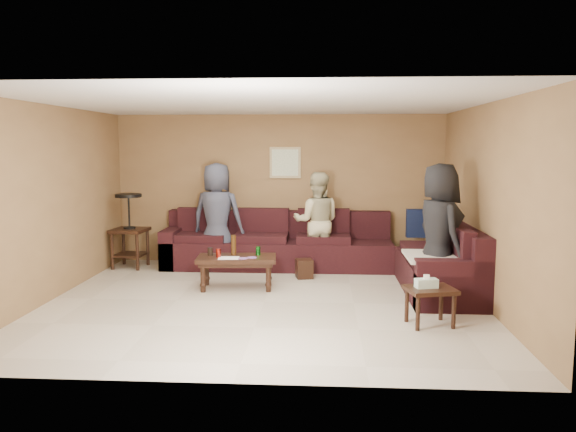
% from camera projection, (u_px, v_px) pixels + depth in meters
% --- Properties ---
extents(room, '(5.60, 5.50, 2.50)m').
position_uv_depth(room, '(264.00, 171.00, 6.96)').
color(room, '#BFB5A1').
rests_on(room, ground).
extents(sectional_sofa, '(4.65, 2.90, 0.97)m').
position_uv_depth(sectional_sofa, '(327.00, 255.00, 8.57)').
color(sectional_sofa, black).
rests_on(sectional_sofa, ground).
extents(coffee_table, '(1.12, 0.62, 0.73)m').
position_uv_depth(coffee_table, '(236.00, 261.00, 7.79)').
color(coffee_table, black).
rests_on(coffee_table, ground).
extents(end_table_left, '(0.57, 0.57, 1.21)m').
position_uv_depth(end_table_left, '(130.00, 229.00, 9.13)').
color(end_table_left, black).
rests_on(end_table_left, ground).
extents(side_table_right, '(0.60, 0.53, 0.57)m').
position_uv_depth(side_table_right, '(430.00, 292.00, 6.18)').
color(side_table_right, black).
rests_on(side_table_right, ground).
extents(waste_bin, '(0.29, 0.29, 0.29)m').
position_uv_depth(waste_bin, '(304.00, 269.00, 8.44)').
color(waste_bin, black).
rests_on(waste_bin, ground).
extents(wall_art, '(0.52, 0.04, 0.52)m').
position_uv_depth(wall_art, '(285.00, 163.00, 9.40)').
color(wall_art, tan).
rests_on(wall_art, ground).
extents(person_left, '(0.91, 0.67, 1.71)m').
position_uv_depth(person_left, '(217.00, 216.00, 9.01)').
color(person_left, '#343748').
rests_on(person_left, ground).
extents(person_middle, '(0.78, 0.61, 1.57)m').
position_uv_depth(person_middle, '(317.00, 222.00, 8.91)').
color(person_middle, '#B6AE87').
rests_on(person_middle, ground).
extents(person_right, '(0.80, 0.99, 1.76)m').
position_uv_depth(person_right, '(439.00, 232.00, 7.17)').
color(person_right, black).
rests_on(person_right, ground).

